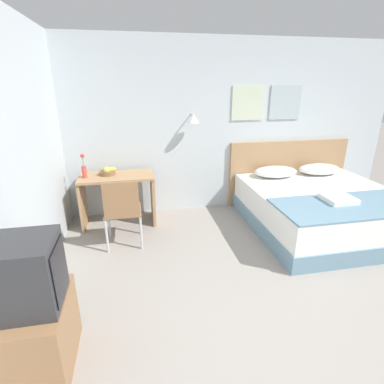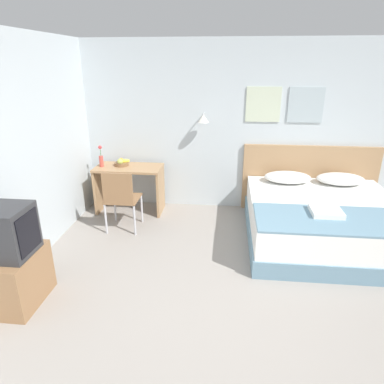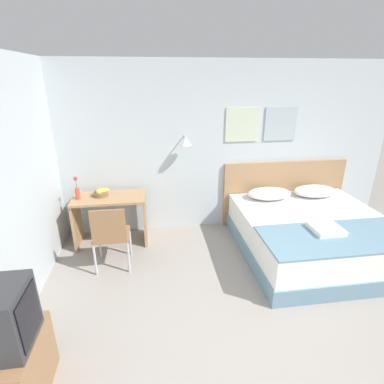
% 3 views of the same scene
% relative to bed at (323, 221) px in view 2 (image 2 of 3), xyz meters
% --- Properties ---
extents(ground_plane, '(24.00, 24.00, 0.00)m').
position_rel_bed_xyz_m(ground_plane, '(-1.16, -1.85, -0.28)').
color(ground_plane, gray).
extents(wall_back, '(5.72, 0.31, 2.65)m').
position_rel_bed_xyz_m(wall_back, '(-1.15, 1.11, 1.05)').
color(wall_back, silver).
rests_on(wall_back, ground_plane).
extents(bed, '(1.99, 2.03, 0.57)m').
position_rel_bed_xyz_m(bed, '(0.00, 0.00, 0.00)').
color(bed, '#66899E').
rests_on(bed, ground_plane).
extents(headboard, '(2.11, 0.06, 1.08)m').
position_rel_bed_xyz_m(headboard, '(0.00, 1.05, 0.26)').
color(headboard, '#A87F56').
rests_on(headboard, ground_plane).
extents(pillow_left, '(0.70, 0.44, 0.16)m').
position_rel_bed_xyz_m(pillow_left, '(-0.39, 0.74, 0.37)').
color(pillow_left, white).
rests_on(pillow_left, bed).
extents(pillow_right, '(0.70, 0.44, 0.16)m').
position_rel_bed_xyz_m(pillow_right, '(0.39, 0.74, 0.37)').
color(pillow_right, white).
rests_on(pillow_right, bed).
extents(throw_blanket, '(1.93, 0.81, 0.02)m').
position_rel_bed_xyz_m(throw_blanket, '(0.00, -0.59, 0.30)').
color(throw_blanket, '#66899E').
rests_on(throw_blanket, bed).
extents(folded_towel_near_foot, '(0.36, 0.35, 0.06)m').
position_rel_bed_xyz_m(folded_towel_near_foot, '(-0.12, -0.45, 0.34)').
color(folded_towel_near_foot, white).
rests_on(folded_towel_near_foot, throw_blanket).
extents(desk, '(1.05, 0.55, 0.75)m').
position_rel_bed_xyz_m(desk, '(-2.87, 0.72, 0.23)').
color(desk, '#A87F56').
rests_on(desk, ground_plane).
extents(desk_chair, '(0.46, 0.46, 0.91)m').
position_rel_bed_xyz_m(desk_chair, '(-2.79, -0.00, 0.26)').
color(desk_chair, '#8E6642').
rests_on(desk_chair, ground_plane).
extents(fruit_bowl, '(0.25, 0.23, 0.12)m').
position_rel_bed_xyz_m(fruit_bowl, '(-2.99, 0.77, 0.52)').
color(fruit_bowl, brown).
rests_on(fruit_bowl, desk).
extents(flower_vase, '(0.07, 0.07, 0.34)m').
position_rel_bed_xyz_m(flower_vase, '(-3.30, 0.69, 0.60)').
color(flower_vase, '#D14C42').
rests_on(flower_vase, desk).
extents(tv_stand, '(0.45, 0.64, 0.56)m').
position_rel_bed_xyz_m(tv_stand, '(-3.37, -1.65, -0.01)').
color(tv_stand, '#8E6642').
rests_on(tv_stand, ground_plane).
extents(television, '(0.44, 0.43, 0.49)m').
position_rel_bed_xyz_m(television, '(-3.37, -1.65, 0.52)').
color(television, '#2D2D30').
rests_on(television, tv_stand).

